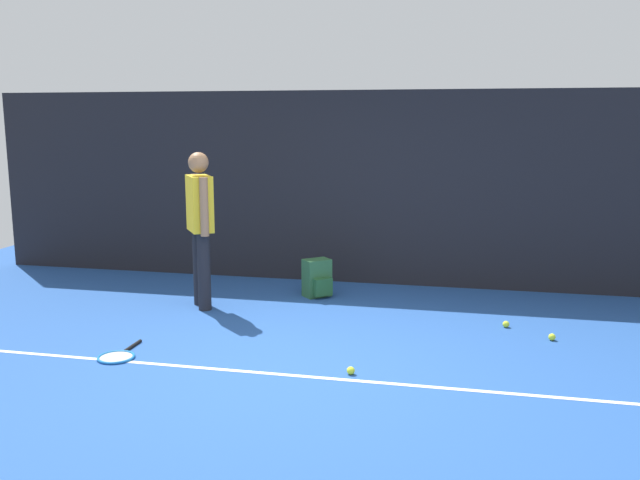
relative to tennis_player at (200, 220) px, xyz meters
name	(u,v)px	position (x,y,z in m)	size (l,w,h in m)	color
ground_plane	(310,364)	(1.56, -1.47, -0.97)	(12.00, 12.00, 0.00)	#234C93
back_fence	(365,188)	(1.56, 1.53, 0.23)	(10.00, 0.10, 2.39)	black
court_line	(302,376)	(1.56, -1.76, -0.96)	(9.00, 0.05, 0.00)	white
tennis_player	(200,220)	(0.00, 0.00, 0.00)	(0.41, 0.45, 1.70)	black
tennis_racket	(118,356)	(-0.11, -1.67, -0.95)	(0.32, 0.61, 0.03)	black
backpack	(318,279)	(1.14, 0.71, -0.76)	(0.38, 0.38, 0.44)	#2D6038
tennis_ball_near_player	(506,324)	(3.24, -0.05, -0.93)	(0.07, 0.07, 0.07)	#CCE033
tennis_ball_by_fence	(552,337)	(3.64, -0.37, -0.93)	(0.07, 0.07, 0.07)	#CCE033
tennis_ball_mid_court	(351,371)	(1.94, -1.63, -0.93)	(0.07, 0.07, 0.07)	#CCE033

